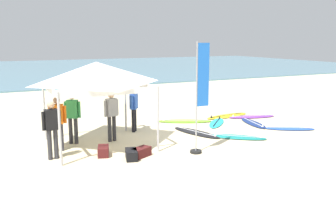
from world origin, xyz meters
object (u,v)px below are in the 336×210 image
Objects in this scene: person_grey at (111,113)px; gear_bag_near_tent at (131,155)px; surfboard_purple at (251,117)px; banner_flag at (200,102)px; surfboard_teal at (235,137)px; gear_bag_on_sand at (103,151)px; surfboard_blue at (290,128)px; surfboard_black at (196,132)px; surfboard_navy at (253,123)px; surfboard_yellow at (227,116)px; gear_bag_by_pole at (141,152)px; canopy_tent at (97,73)px; person_blue at (134,106)px; person_black at (52,126)px; surfboard_lime at (185,121)px; surfboard_cyan at (217,123)px; person_green at (73,115)px; person_orange at (58,120)px.

person_grey is 2.85× the size of gear_bag_near_tent.
banner_flag is (-4.77, -3.37, 1.54)m from surfboard_purple.
gear_bag_on_sand is (-4.79, 0.12, 0.10)m from surfboard_teal.
surfboard_purple is at bearing 88.22° from surfboard_blue.
surfboard_black is at bearing 28.03° from gear_bag_near_tent.
surfboard_navy and surfboard_purple have the same top height.
surfboard_teal is 0.86× the size of surfboard_yellow.
surfboard_teal is 4.19m from gear_bag_near_tent.
gear_bag_near_tent is (-6.88, -3.07, 0.10)m from surfboard_purple.
surfboard_blue is 3.12× the size of gear_bag_by_pole.
surfboard_teal is 4.44m from person_grey.
surfboard_black is at bearing -174.32° from surfboard_navy.
surfboard_yellow is (-0.89, 0.62, -0.00)m from surfboard_purple.
canopy_tent is 1.79× the size of person_blue.
surfboard_teal is (-2.65, -0.05, -0.00)m from surfboard_blue.
surfboard_navy is at bearing -125.58° from surfboard_purple.
surfboard_purple is at bearing 17.47° from gear_bag_on_sand.
banner_flag is (4.15, -1.34, 0.59)m from person_black.
surfboard_lime is at bearing 45.74° from gear_bag_by_pole.
gear_bag_near_tent is 0.35m from gear_bag_by_pole.
person_grey is at bearing -172.45° from surfboard_cyan.
surfboard_blue is 1.08× the size of surfboard_cyan.
surfboard_black is 3.82× the size of gear_bag_by_pole.
surfboard_navy is 1.08× the size of surfboard_blue.
canopy_tent is 1.52× the size of surfboard_navy.
surfboard_black is 3.65m from gear_bag_near_tent.
gear_bag_by_pole is (-6.46, -0.55, 0.10)m from surfboard_blue.
gear_bag_near_tent is (-6.80, -0.63, 0.10)m from surfboard_blue.
gear_bag_on_sand reaches higher than surfboard_blue.
surfboard_lime is 1.35× the size of person_black.
surfboard_teal is at bearing 23.56° from banner_flag.
banner_flag is (-2.69, -3.04, 1.54)m from surfboard_cyan.
gear_bag_by_pole is (2.38, -0.94, -0.85)m from person_black.
surfboard_teal and surfboard_purple have the same top height.
person_green reaches higher than surfboard_yellow.
person_grey is (-6.71, 1.48, 0.95)m from surfboard_blue.
person_grey is (-3.13, 0.39, 0.95)m from surfboard_black.
canopy_tent is 7.72m from surfboard_blue.
gear_bag_on_sand is (-7.44, 0.07, 0.10)m from surfboard_blue.
surfboard_black is 3.82× the size of gear_bag_near_tent.
person_black is (-8.84, 0.40, 0.95)m from surfboard_blue.
surfboard_cyan is at bearing 32.86° from surfboard_black.
person_orange is (-4.97, 0.07, 0.95)m from surfboard_black.
surfboard_cyan is 2.90× the size of gear_bag_near_tent.
surfboard_yellow is at bearing 104.97° from surfboard_blue.
person_blue is 1.00× the size of person_grey.
person_grey is at bearing 172.85° from surfboard_black.
person_green is at bearing 140.18° from canopy_tent.
surfboard_navy is 6.88m from gear_bag_on_sand.
person_grey is at bearing -141.90° from person_blue.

